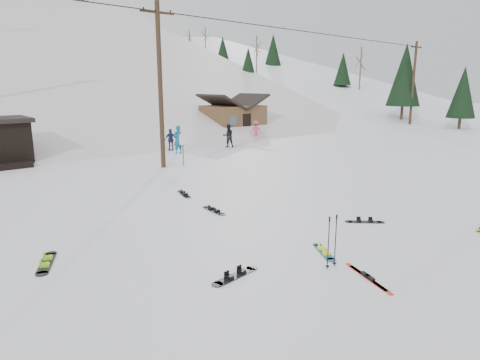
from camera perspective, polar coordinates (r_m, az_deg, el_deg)
ground at (r=13.24m, az=12.79°, el=-8.40°), size 200.00×200.00×0.00m
ski_slope at (r=65.43m, az=-29.23°, el=-3.69°), size 60.00×85.24×65.97m
ridge_right at (r=76.43m, az=0.54°, el=0.92°), size 45.66×93.98×54.59m
treeline_right at (r=67.63m, az=3.62°, el=8.76°), size 20.00×60.00×10.00m
utility_pole at (r=24.54m, az=-10.60°, el=12.50°), size 2.00×0.26×9.00m
utility_pole_right at (r=50.23m, az=22.09°, el=11.84°), size 2.00×0.26×9.00m
trail_sign at (r=24.96m, az=-7.59°, el=4.76°), size 0.50×0.09×1.85m
cabin at (r=40.24m, az=-0.95°, el=8.18°), size 5.39×4.40×3.77m
hero_snowboard at (r=12.58m, az=11.11°, el=-9.35°), size 0.82×1.23×0.10m
hero_skis at (r=11.28m, az=16.68°, el=-12.34°), size 0.74×1.77×0.10m
ski_poles at (r=11.41m, az=12.17°, el=-7.97°), size 0.39×0.10×1.41m
board_scatter_a at (r=10.92m, az=-0.63°, el=-12.61°), size 1.53×0.46×0.11m
board_scatter_b at (r=16.19m, az=-3.48°, el=-4.06°), size 0.36×1.45×0.10m
board_scatter_c at (r=12.73m, az=-24.40°, el=-9.99°), size 0.88×1.55×0.12m
board_scatter_d at (r=15.51m, az=16.29°, el=-5.34°), size 1.08×1.01×0.10m
board_scatter_f at (r=18.70m, az=-7.46°, el=-1.84°), size 0.60×1.39×0.10m
skier_teal at (r=29.57m, az=-8.30°, el=5.36°), size 0.76×0.56×1.92m
skier_dark at (r=32.25m, az=-1.58°, el=5.92°), size 1.03×0.93×1.72m
skier_pink at (r=36.74m, az=2.10°, el=6.66°), size 1.14×0.80×1.60m
skier_navy at (r=30.98m, az=-9.20°, el=5.32°), size 0.98×0.60×1.56m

